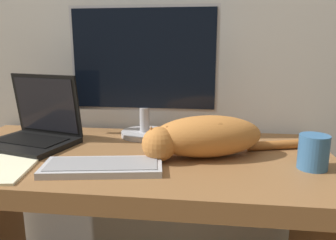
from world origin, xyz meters
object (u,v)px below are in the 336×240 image
at_px(cat, 203,136).
at_px(coffee_mug, 313,152).
at_px(external_keyboard, 103,167).
at_px(laptop, 35,131).
at_px(monitor, 144,68).

relative_size(cat, coffee_mug, 5.19).
xyz_separation_m(external_keyboard, cat, (0.29, 0.16, 0.06)).
xyz_separation_m(laptop, coffee_mug, (0.96, -0.14, 0.00)).
xyz_separation_m(monitor, cat, (0.24, -0.23, -0.21)).
xyz_separation_m(laptop, cat, (0.63, -0.07, 0.02)).
relative_size(external_keyboard, cat, 0.68).
bearing_deg(cat, external_keyboard, -167.65).
height_order(external_keyboard, cat, cat).
height_order(monitor, external_keyboard, monitor).
bearing_deg(coffee_mug, monitor, 152.23).
height_order(monitor, laptop, monitor).
bearing_deg(monitor, coffee_mug, -27.77).
height_order(monitor, cat, monitor).
distance_m(external_keyboard, cat, 0.34).
distance_m(laptop, external_keyboard, 0.41).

